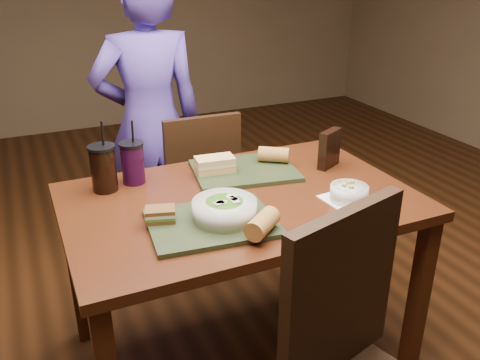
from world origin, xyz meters
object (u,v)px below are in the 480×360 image
(dining_table, at_px, (240,218))
(baguette_far, at_px, (274,155))
(sandwich_far, at_px, (215,164))
(cup_cola, at_px, (103,168))
(sandwich_near, at_px, (160,214))
(baguette_near, at_px, (262,224))
(diner, at_px, (150,124))
(chip_bag, at_px, (329,149))
(tray_far, at_px, (244,170))
(salad_bowl, at_px, (225,208))
(cup_berry, at_px, (133,163))
(tray_near, at_px, (212,223))
(soup_bowl, at_px, (349,193))
(chair_far, at_px, (198,185))

(dining_table, height_order, baguette_far, baguette_far)
(sandwich_far, xyz_separation_m, cup_cola, (-0.44, 0.04, 0.04))
(sandwich_near, bearing_deg, cup_cola, 107.70)
(baguette_near, distance_m, cup_cola, 0.70)
(diner, xyz_separation_m, chip_bag, (0.57, -0.79, 0.05))
(sandwich_near, bearing_deg, tray_far, 33.69)
(diner, xyz_separation_m, cup_cola, (-0.35, -0.64, 0.06))
(salad_bowl, height_order, baguette_near, salad_bowl)
(cup_berry, bearing_deg, tray_far, -11.48)
(baguette_near, bearing_deg, cup_cola, 124.11)
(sandwich_far, distance_m, cup_berry, 0.33)
(dining_table, distance_m, tray_near, 0.26)
(tray_near, distance_m, tray_far, 0.47)
(baguette_near, relative_size, baguette_far, 1.03)
(tray_far, distance_m, chip_bag, 0.38)
(soup_bowl, xyz_separation_m, baguette_near, (-0.41, -0.11, 0.02))
(chip_bag, bearing_deg, sandwich_far, 139.47)
(chair_far, bearing_deg, tray_near, -106.48)
(sandwich_near, bearing_deg, tray_near, -24.08)
(baguette_far, xyz_separation_m, cup_berry, (-0.59, 0.07, 0.04))
(soup_bowl, height_order, sandwich_far, sandwich_far)
(dining_table, relative_size, cup_cola, 4.61)
(chair_far, relative_size, sandwich_far, 5.37)
(sandwich_near, bearing_deg, salad_bowl, -19.27)
(chair_far, relative_size, baguette_far, 6.83)
(soup_bowl, bearing_deg, cup_cola, 149.97)
(chip_bag, bearing_deg, baguette_far, 125.18)
(sandwich_near, bearing_deg, chair_far, 62.57)
(cup_berry, bearing_deg, tray_near, -71.52)
(cup_cola, relative_size, chip_bag, 1.73)
(sandwich_near, distance_m, sandwich_far, 0.46)
(baguette_near, distance_m, cup_berry, 0.66)
(soup_bowl, distance_m, cup_cola, 0.93)
(salad_bowl, xyz_separation_m, sandwich_far, (0.12, 0.39, -0.01))
(dining_table, distance_m, sandwich_near, 0.37)
(chair_far, relative_size, cup_cola, 3.14)
(tray_near, bearing_deg, cup_cola, 122.20)
(sandwich_near, height_order, cup_cola, cup_cola)
(chip_bag, bearing_deg, tray_near, 175.72)
(tray_near, relative_size, chip_bag, 2.57)
(diner, bearing_deg, cup_cola, 64.21)
(diner, height_order, tray_near, diner)
(tray_far, xyz_separation_m, chip_bag, (0.36, -0.09, 0.07))
(diner, xyz_separation_m, baguette_near, (0.04, -1.22, 0.02))
(cup_cola, bearing_deg, baguette_far, -3.55)
(tray_near, bearing_deg, diner, 85.89)
(chair_far, xyz_separation_m, sandwich_far, (-0.09, -0.47, 0.31))
(diner, relative_size, sandwich_far, 9.50)
(soup_bowl, relative_size, sandwich_near, 1.61)
(diner, relative_size, soup_bowl, 8.58)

